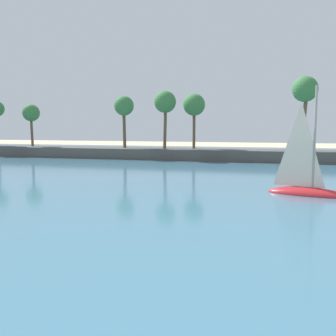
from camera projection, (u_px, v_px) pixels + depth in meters
The scene contains 3 objects.
sea at pixel (221, 164), 54.26m from camera, with size 220.00×92.65×0.06m, color teal.
palm_headland at pixel (212, 141), 60.63m from camera, with size 108.87×6.18×13.05m.
sailboat_near_shore at pixel (307, 184), 29.89m from camera, with size 6.61×3.49×9.19m.
Camera 1 is at (6.52, -0.33, 5.49)m, focal length 40.34 mm.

